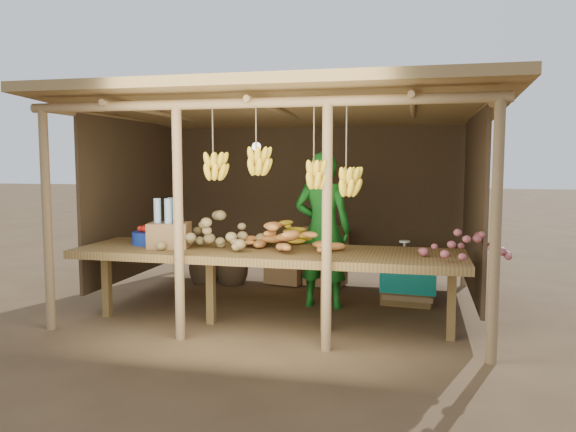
# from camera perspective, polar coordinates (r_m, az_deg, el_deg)

# --- Properties ---
(ground) EXTENTS (60.00, 60.00, 0.00)m
(ground) POSITION_cam_1_polar(r_m,az_deg,el_deg) (6.71, -0.00, -8.95)
(ground) COLOR brown
(ground) RESTS_ON ground
(stall_structure) EXTENTS (4.70, 3.50, 2.43)m
(stall_structure) POSITION_cam_1_polar(r_m,az_deg,el_deg) (6.51, 0.27, 7.61)
(stall_structure) COLOR #93734C
(stall_structure) RESTS_ON ground
(counter) EXTENTS (3.90, 1.05, 0.80)m
(counter) POSITION_cam_1_polar(r_m,az_deg,el_deg) (5.66, -2.19, -4.06)
(counter) COLOR brown
(counter) RESTS_ON ground
(potato_heap) EXTENTS (1.04, 0.67, 0.37)m
(potato_heap) POSITION_cam_1_polar(r_m,az_deg,el_deg) (5.78, -7.21, -1.44)
(potato_heap) COLOR olive
(potato_heap) RESTS_ON counter
(sweet_potato_heap) EXTENTS (1.04, 0.66, 0.36)m
(sweet_potato_heap) POSITION_cam_1_polar(r_m,az_deg,el_deg) (5.57, -0.25, -1.70)
(sweet_potato_heap) COLOR #C07431
(sweet_potato_heap) RESTS_ON counter
(onion_heap) EXTENTS (0.89, 0.65, 0.36)m
(onion_heap) POSITION_cam_1_polar(r_m,az_deg,el_deg) (5.30, 17.61, -2.36)
(onion_heap) COLOR #A14E54
(onion_heap) RESTS_ON counter
(banana_pile) EXTENTS (0.56, 0.35, 0.35)m
(banana_pile) POSITION_cam_1_polar(r_m,az_deg,el_deg) (6.00, -0.71, -1.24)
(banana_pile) COLOR yellow
(banana_pile) RESTS_ON counter
(tomato_basin) EXTENTS (0.38, 0.38, 0.20)m
(tomato_basin) POSITION_cam_1_polar(r_m,az_deg,el_deg) (6.19, -13.82, -2.03)
(tomato_basin) COLOR navy
(tomato_basin) RESTS_ON counter
(bottle_box) EXTENTS (0.46, 0.40, 0.51)m
(bottle_box) POSITION_cam_1_polar(r_m,az_deg,el_deg) (5.91, -11.97, -1.25)
(bottle_box) COLOR olive
(bottle_box) RESTS_ON counter
(vendor) EXTENTS (0.66, 0.45, 1.80)m
(vendor) POSITION_cam_1_polar(r_m,az_deg,el_deg) (6.46, 3.55, -1.41)
(vendor) COLOR #17671B
(vendor) RESTS_ON ground
(tarp_crate) EXTENTS (0.70, 0.62, 0.77)m
(tarp_crate) POSITION_cam_1_polar(r_m,az_deg,el_deg) (6.87, 12.08, -6.05)
(tarp_crate) COLOR brown
(tarp_crate) RESTS_ON ground
(carton_stack) EXTENTS (1.13, 0.52, 0.79)m
(carton_stack) POSITION_cam_1_polar(r_m,az_deg,el_deg) (7.64, 2.48, -4.47)
(carton_stack) COLOR olive
(carton_stack) RESTS_ON ground
(burlap_sacks) EXTENTS (0.84, 0.44, 0.59)m
(burlap_sacks) POSITION_cam_1_polar(r_m,az_deg,el_deg) (7.82, -7.09, -4.97)
(burlap_sacks) COLOR #43311F
(burlap_sacks) RESTS_ON ground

